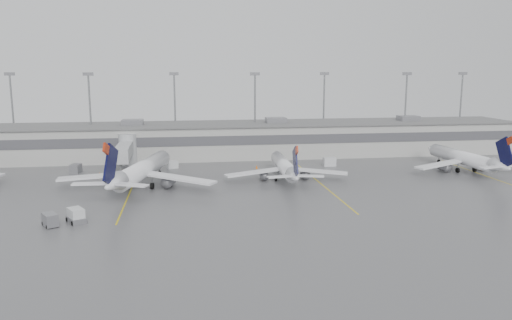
{
  "coord_description": "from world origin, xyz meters",
  "views": [
    {
      "loc": [
        -7.85,
        -64.33,
        21.12
      ],
      "look_at": [
        5.02,
        24.0,
        5.0
      ],
      "focal_mm": 35.0,
      "sensor_mm": 36.0,
      "label": 1
    }
  ],
  "objects": [
    {
      "name": "ground",
      "position": [
        0.0,
        0.0,
        0.0
      ],
      "size": [
        260.0,
        260.0,
        0.0
      ],
      "primitive_type": "plane",
      "color": "#505052",
      "rests_on": "ground"
    },
    {
      "name": "terminal",
      "position": [
        -0.01,
        57.98,
        4.17
      ],
      "size": [
        152.0,
        17.0,
        9.45
      ],
      "color": "#A6A6A1",
      "rests_on": "ground"
    },
    {
      "name": "light_masts",
      "position": [
        0.0,
        63.75,
        12.03
      ],
      "size": [
        142.4,
        8.0,
        20.6
      ],
      "color": "gray",
      "rests_on": "ground"
    },
    {
      "name": "jet_bridge_right",
      "position": [
        -20.5,
        45.72,
        3.87
      ],
      "size": [
        4.0,
        17.2,
        7.0
      ],
      "color": "#A3A5A8",
      "rests_on": "ground"
    },
    {
      "name": "stand_markings",
      "position": [
        -0.0,
        24.0,
        0.01
      ],
      "size": [
        105.25,
        40.0,
        0.01
      ],
      "color": "yellow",
      "rests_on": "ground"
    },
    {
      "name": "jet_mid_left",
      "position": [
        -15.79,
        25.98,
        3.27
      ],
      "size": [
        28.1,
        31.91,
        10.53
      ],
      "rotation": [
        0.0,
        0.0,
        -0.26
      ],
      "color": "white",
      "rests_on": "ground"
    },
    {
      "name": "jet_mid_right",
      "position": [
        11.41,
        28.67,
        2.7
      ],
      "size": [
        23.91,
        26.83,
        8.68
      ],
      "rotation": [
        0.0,
        0.0,
        -0.04
      ],
      "color": "white",
      "rests_on": "ground"
    },
    {
      "name": "jet_far_right",
      "position": [
        50.56,
        31.25,
        2.9
      ],
      "size": [
        25.66,
        28.81,
        9.32
      ],
      "rotation": [
        0.0,
        0.0,
        0.06
      ],
      "color": "white",
      "rests_on": "ground"
    },
    {
      "name": "baggage_tug",
      "position": [
        -23.14,
        6.02,
        0.8
      ],
      "size": [
        3.27,
        3.74,
        2.06
      ],
      "rotation": [
        0.0,
        0.0,
        0.52
      ],
      "color": "silver",
      "rests_on": "ground"
    },
    {
      "name": "baggage_cart",
      "position": [
        -26.34,
        4.82,
        0.93
      ],
      "size": [
        2.76,
        3.21,
        1.79
      ],
      "rotation": [
        0.0,
        0.0,
        0.52
      ],
      "color": "slate",
      "rests_on": "ground"
    },
    {
      "name": "gse_uld_b",
      "position": [
        -10.55,
        43.98,
        0.81
      ],
      "size": [
        2.7,
        2.3,
        1.62
      ],
      "primitive_type": "cube",
      "rotation": [
        0.0,
        0.0,
        0.4
      ],
      "color": "silver",
      "rests_on": "ground"
    },
    {
      "name": "gse_uld_c",
      "position": [
        24.18,
        41.6,
        0.96
      ],
      "size": [
        2.74,
        1.87,
        1.91
      ],
      "primitive_type": "cube",
      "rotation": [
        0.0,
        0.0,
        -0.02
      ],
      "color": "silver",
      "rests_on": "ground"
    },
    {
      "name": "gse_loader",
      "position": [
        -30.38,
        41.89,
        0.91
      ],
      "size": [
        2.23,
        3.16,
        1.83
      ],
      "primitive_type": "cube",
      "rotation": [
        0.0,
        0.0,
        -0.15
      ],
      "color": "slate",
      "rests_on": "ground"
    },
    {
      "name": "cone_b",
      "position": [
        -25.0,
        38.1,
        0.38
      ],
      "size": [
        0.48,
        0.48,
        0.76
      ],
      "primitive_type": "cone",
      "color": "#EE6305",
      "rests_on": "ground"
    },
    {
      "name": "cone_c",
      "position": [
        7.63,
        40.9,
        0.39
      ],
      "size": [
        0.48,
        0.48,
        0.77
      ],
      "primitive_type": "cone",
      "color": "#EE6305",
      "rests_on": "ground"
    },
    {
      "name": "cone_d",
      "position": [
        54.93,
        31.89,
        0.31
      ],
      "size": [
        0.39,
        0.39,
        0.62
      ],
      "primitive_type": "cone",
      "color": "#EE6305",
      "rests_on": "ground"
    }
  ]
}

